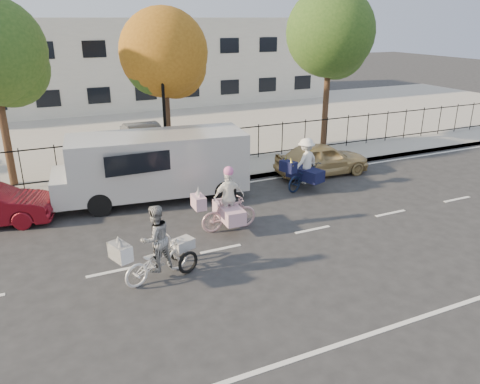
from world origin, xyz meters
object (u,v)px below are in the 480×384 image
zebra_trike (157,251)px  white_van (155,164)px  gold_sedan (322,159)px  bull_bike (305,169)px  lamppost (163,98)px  lot_car_c (145,140)px  unicorn_bike (228,207)px

zebra_trike → white_van: size_ratio=0.33×
gold_sedan → bull_bike: bearing=130.1°
bull_bike → gold_sedan: bearing=-71.2°
lamppost → bull_bike: lamppost is taller
gold_sedan → lot_car_c: (-5.91, 5.28, 0.19)m
white_van → lamppost: bearing=72.2°
zebra_trike → white_van: 5.46m
zebra_trike → gold_sedan: size_ratio=0.57×
unicorn_bike → lamppost: bearing=3.6°
bull_bike → unicorn_bike: bearing=99.6°
zebra_trike → gold_sedan: (8.21, 5.11, -0.08)m
white_van → lot_car_c: size_ratio=1.60×
lamppost → zebra_trike: size_ratio=1.96×
bull_bike → gold_sedan: 1.95m
gold_sedan → lot_car_c: 7.93m
white_van → unicorn_bike: bearing=-62.9°
white_van → gold_sedan: white_van is taller
white_van → zebra_trike: bearing=-98.0°
zebra_trike → gold_sedan: 9.67m
unicorn_bike → gold_sedan: size_ratio=0.52×
zebra_trike → bull_bike: (6.66, 3.94, 0.04)m
unicorn_bike → white_van: bearing=21.8°
lamppost → bull_bike: (4.19, -3.61, -2.34)m
lamppost → white_van: (-1.06, -2.30, -1.84)m
unicorn_bike → gold_sedan: (5.56, 3.29, -0.08)m
lot_car_c → bull_bike: bearing=-55.5°
zebra_trike → gold_sedan: bearing=-77.7°
unicorn_bike → lot_car_c: unicorn_bike is taller
unicorn_bike → lot_car_c: (-0.35, 8.57, 0.10)m
gold_sedan → lot_car_c: size_ratio=0.92×
zebra_trike → lot_car_c: (2.30, 10.39, 0.11)m
gold_sedan → lot_car_c: bearing=51.3°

